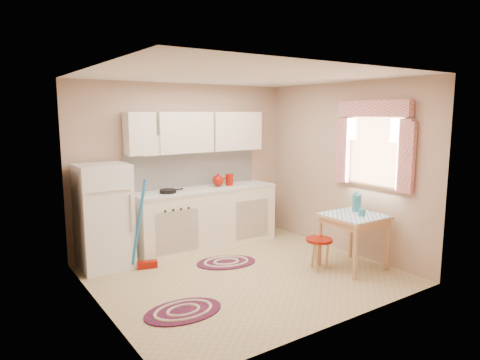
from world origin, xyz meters
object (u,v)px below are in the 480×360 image
Objects in this scene: table at (353,241)px; base_cabinets at (206,219)px; stool at (319,254)px; fridge at (104,217)px.

base_cabinets is at bearing 121.25° from table.
stool is at bearing 154.42° from table.
base_cabinets is (1.58, 0.05, -0.26)m from fridge.
table is at bearing -25.58° from stool.
base_cabinets reaches higher than stool.
base_cabinets is at bearing 113.30° from stool.
base_cabinets reaches higher than table.
fridge is at bearing 145.70° from table.
stool is (0.74, -1.71, -0.23)m from base_cabinets.
fridge is 1.94× the size of table.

